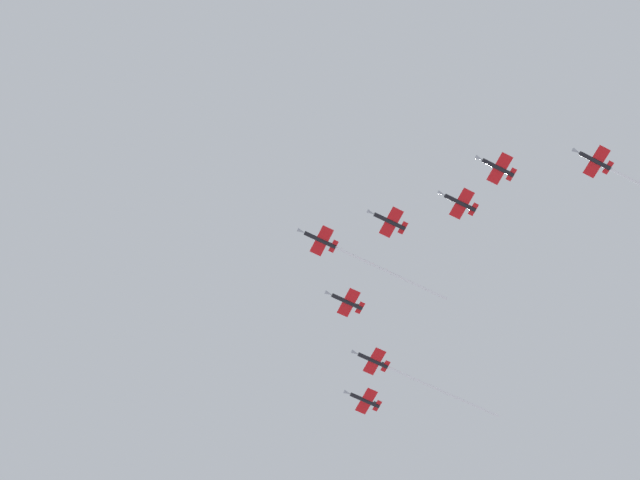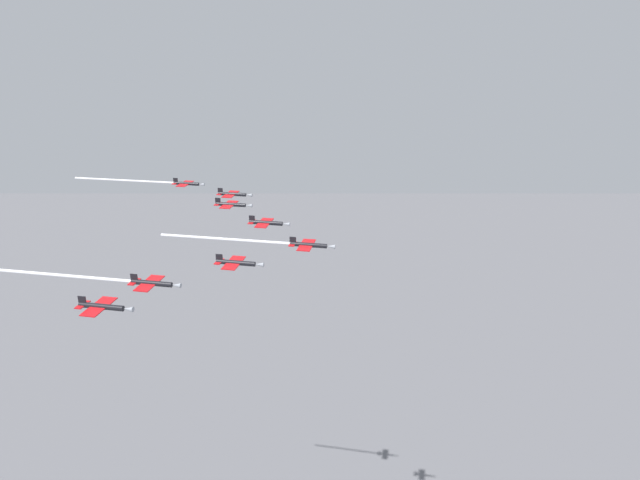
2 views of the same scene
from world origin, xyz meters
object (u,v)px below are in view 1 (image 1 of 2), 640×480
Objects in this scene: jet_starboard_inner at (346,301)px; jet_port_outer at (459,202)px; jet_port_trail at (364,400)px; jet_center_rear at (497,167)px; jet_starboard_outer at (410,377)px; jet_starboard_trail at (636,182)px; jet_port_inner at (389,221)px; jet_lead at (357,257)px.

jet_starboard_inner is 47.44m from jet_port_outer.
jet_starboard_inner reaches higher than jet_port_trail.
jet_center_rear is at bearing -162.43° from jet_port_outer.
jet_center_rear reaches higher than jet_starboard_outer.
jet_starboard_inner is 0.23× the size of jet_starboard_trail.
jet_center_rear reaches higher than jet_port_inner.
jet_port_outer is at bearing 166.52° from jet_starboard_outer.
jet_port_inner reaches higher than jet_lead.
jet_lead is 0.96× the size of jet_starboard_outer.
jet_port_inner is 1.00× the size of jet_port_outer.
jet_starboard_inner is at bearing -0.00° from jet_port_inner.
jet_port_inner reaches higher than jet_starboard_inner.
jet_starboard_trail is at bearing -125.74° from jet_port_inner.
jet_starboard_outer is at bearing -147.29° from jet_port_trail.
jet_port_outer is (20.87, -29.36, 1.50)m from jet_lead.
jet_starboard_outer is at bearing -64.61° from jet_starboard_inner.
jet_starboard_inner is (3.63, 14.78, -0.74)m from jet_lead.
jet_port_inner is at bearing 159.88° from jet_port_trail.
jet_starboard_trail is at bearing -110.30° from jet_center_rear.
jet_port_trail is at bearing -3.62° from jet_port_outer.
jet_lead is 3.99× the size of jet_port_inner.
jet_center_rear is at bearing -143.77° from jet_port_inner.
jet_starboard_inner is at bearing 39.82° from jet_starboard_trail.
jet_lead is at bearing 35.01° from jet_port_outer.
jet_starboard_outer is 93.60m from jet_starboard_trail.
jet_lead is 87.95m from jet_starboard_trail.
jet_center_rear is at bearing 180.00° from jet_port_trail.
jet_lead reaches higher than jet_port_trail.
jet_starboard_trail reaches higher than jet_starboard_outer.
jet_center_rear is at bearing 172.68° from jet_starboard_outer.
jet_starboard_trail is at bearing -123.52° from jet_port_outer.
jet_port_inner is 54.13m from jet_starboard_outer.
jet_starboard_trail is (44.75, -29.20, -1.52)m from jet_port_outer.
jet_port_outer is at bearing 56.48° from jet_starboard_trail.
jet_port_trail reaches higher than jet_starboard_outer.
jet_starboard_trail is (62.00, -73.34, 0.72)m from jet_starboard_inner.
jet_starboard_outer is at bearing -49.72° from jet_lead.
jet_port_trail is 0.23× the size of jet_starboard_trail.
jet_lead is 51.01m from jet_port_trail.
jet_starboard_inner is at bearing 20.95° from jet_port_outer.
jet_starboard_inner is 1.00× the size of jet_port_trail.
jet_starboard_outer is 74.41m from jet_center_rear.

